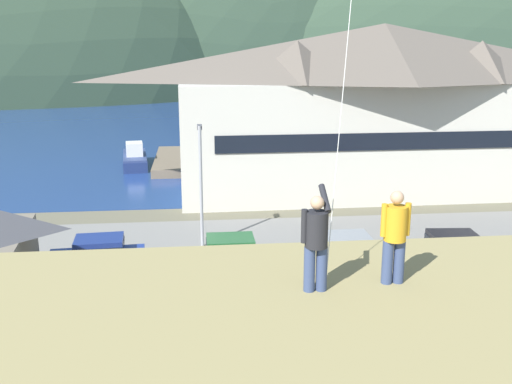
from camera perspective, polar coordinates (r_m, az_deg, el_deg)
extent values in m
plane|color=#66604C|center=(20.94, 3.13, -15.02)|extent=(600.00, 600.00, 0.00)
cube|color=gray|center=(25.35, 1.37, -9.40)|extent=(40.00, 20.00, 0.10)
cube|color=navy|center=(78.73, -3.66, 6.89)|extent=(360.00, 84.00, 0.03)
ellipsoid|color=#334733|center=(135.25, -5.71, 9.98)|extent=(103.05, 49.35, 78.30)
ellipsoid|color=#334733|center=(148.24, 17.24, 9.80)|extent=(148.68, 57.57, 66.17)
cube|color=beige|center=(41.83, 12.01, 5.32)|extent=(27.81, 8.81, 7.79)
cube|color=black|center=(37.84, 14.07, 4.86)|extent=(23.53, 0.45, 1.10)
pyramid|color=#60564C|center=(41.34, 12.44, 13.25)|extent=(29.49, 9.67, 3.77)
pyramid|color=#60564C|center=(38.34, 4.07, 12.66)|extent=(4.68, 4.68, 2.64)
pyramid|color=#60564C|center=(42.46, 21.21, 11.91)|extent=(4.68, 4.68, 2.64)
cube|color=#756B5B|center=(41.45, -2.10, 1.91)|extent=(5.18, 4.83, 2.63)
pyramid|color=#47474C|center=(41.05, -2.13, 4.78)|extent=(5.60, 5.31, 1.57)
cube|color=black|center=(39.35, -1.64, 0.65)|extent=(1.10, 0.14, 1.84)
cube|color=#70604C|center=(50.99, -8.05, 3.04)|extent=(3.20, 10.90, 0.70)
cube|color=navy|center=(50.89, -11.79, 2.97)|extent=(2.63, 6.29, 0.90)
cube|color=navy|center=(50.79, -11.82, 3.55)|extent=(2.55, 6.11, 0.16)
cube|color=silver|center=(50.22, -11.85, 4.16)|extent=(1.57, 1.98, 1.10)
cube|color=#B28923|center=(21.14, -7.10, -12.29)|extent=(4.33, 2.12, 0.80)
cube|color=olive|center=(20.80, -6.74, -10.45)|extent=(2.22, 1.76, 0.70)
cube|color=black|center=(20.81, -6.74, -10.54)|extent=(2.26, 1.79, 0.32)
cylinder|color=black|center=(22.30, -10.40, -12.08)|extent=(0.66, 0.27, 0.64)
cylinder|color=black|center=(20.70, -11.20, -14.33)|extent=(0.66, 0.27, 0.64)
cylinder|color=black|center=(22.05, -3.22, -12.18)|extent=(0.66, 0.27, 0.64)
cylinder|color=black|center=(20.42, -3.38, -14.49)|extent=(0.66, 0.27, 0.64)
cube|color=silver|center=(21.68, 11.25, -11.76)|extent=(4.32, 2.10, 0.80)
cube|color=beige|center=(21.42, 11.73, -9.91)|extent=(2.21, 1.75, 0.70)
cube|color=black|center=(21.43, 11.73, -9.99)|extent=(2.26, 1.78, 0.32)
cylinder|color=black|center=(22.21, 6.97, -12.06)|extent=(0.65, 0.27, 0.64)
cylinder|color=black|center=(20.67, 8.49, -14.26)|extent=(0.65, 0.27, 0.64)
cylinder|color=black|center=(23.10, 13.60, -11.29)|extent=(0.65, 0.27, 0.64)
cylinder|color=black|center=(21.62, 15.56, -13.29)|extent=(0.65, 0.27, 0.64)
cube|color=navy|center=(27.06, -15.34, -6.59)|extent=(4.32, 2.10, 0.80)
cube|color=navy|center=(26.79, -15.13, -5.08)|extent=(2.21, 1.75, 0.70)
cube|color=black|center=(26.81, -15.12, -5.15)|extent=(2.25, 1.78, 0.32)
cylinder|color=black|center=(28.23, -17.90, -6.77)|extent=(0.65, 0.27, 0.64)
cylinder|color=black|center=(26.54, -18.42, -8.18)|extent=(0.65, 0.27, 0.64)
cylinder|color=black|center=(27.95, -12.33, -6.59)|extent=(0.65, 0.27, 0.64)
cylinder|color=black|center=(26.25, -12.46, -8.01)|extent=(0.65, 0.27, 0.64)
cube|color=#9EA3A8|center=(26.89, 9.05, -6.38)|extent=(4.22, 1.84, 0.80)
cube|color=gray|center=(26.60, 8.80, -4.88)|extent=(2.11, 1.62, 0.70)
cube|color=black|center=(26.61, 8.80, -4.95)|extent=(2.16, 1.65, 0.32)
cylinder|color=black|center=(26.61, 12.40, -7.70)|extent=(0.64, 0.23, 0.64)
cylinder|color=black|center=(28.23, 11.22, -6.32)|extent=(0.64, 0.23, 0.64)
cylinder|color=black|center=(25.89, 6.61, -8.08)|extent=(0.64, 0.23, 0.64)
cylinder|color=black|center=(27.55, 5.76, -6.64)|extent=(0.64, 0.23, 0.64)
cube|color=#236633|center=(26.22, -2.84, -6.76)|extent=(4.21, 1.82, 0.80)
cube|color=#1E562B|center=(25.97, -2.53, -5.20)|extent=(2.11, 1.61, 0.70)
cube|color=black|center=(25.98, -2.53, -5.27)|extent=(2.15, 1.64, 0.32)
cylinder|color=black|center=(27.19, -5.84, -6.93)|extent=(0.64, 0.22, 0.64)
cylinder|color=black|center=(25.49, -5.81, -8.43)|extent=(0.64, 0.22, 0.64)
cylinder|color=black|center=(27.32, -0.06, -6.75)|extent=(0.64, 0.22, 0.64)
cylinder|color=black|center=(25.62, 0.37, -8.22)|extent=(0.64, 0.22, 0.64)
cube|color=black|center=(28.13, 18.37, -6.01)|extent=(4.32, 2.11, 0.80)
cube|color=black|center=(27.94, 18.78, -4.55)|extent=(2.22, 1.75, 0.70)
cube|color=black|center=(27.95, 18.78, -4.62)|extent=(2.26, 1.79, 0.32)
cylinder|color=black|center=(28.66, 15.12, -6.24)|extent=(0.65, 0.27, 0.64)
cylinder|color=black|center=(27.03, 16.20, -7.59)|extent=(0.65, 0.27, 0.64)
cylinder|color=black|center=(29.54, 20.23, -6.01)|extent=(0.65, 0.27, 0.64)
cylinder|color=black|center=(27.96, 21.59, -7.30)|extent=(0.65, 0.27, 0.64)
cylinder|color=#ADADB2|center=(29.36, -5.41, 0.43)|extent=(0.16, 0.16, 6.24)
cube|color=#4C4C51|center=(29.13, -5.56, 6.37)|extent=(0.24, 0.70, 0.20)
cylinder|color=#384770|center=(10.35, 5.26, -7.54)|extent=(0.20, 0.20, 0.82)
cylinder|color=#384770|center=(10.41, 6.45, -7.46)|extent=(0.20, 0.20, 0.82)
cylinder|color=#232328|center=(10.13, 5.96, -3.67)|extent=(0.40, 0.40, 0.64)
sphere|color=tan|center=(9.99, 6.03, -1.05)|extent=(0.24, 0.24, 0.24)
cylinder|color=#232328|center=(10.20, 6.76, -0.64)|extent=(0.14, 0.56, 0.43)
cylinder|color=#232328|center=(10.06, 4.76, -3.36)|extent=(0.11, 0.11, 0.60)
cylinder|color=#384770|center=(10.90, 12.77, -6.71)|extent=(0.20, 0.20, 0.82)
cylinder|color=#384770|center=(10.98, 13.85, -6.62)|extent=(0.20, 0.20, 0.82)
cylinder|color=gold|center=(10.70, 13.53, -3.01)|extent=(0.40, 0.40, 0.64)
sphere|color=tan|center=(10.57, 13.68, -0.53)|extent=(0.24, 0.24, 0.24)
cylinder|color=gold|center=(10.60, 12.45, -2.72)|extent=(0.11, 0.11, 0.60)
cylinder|color=gold|center=(10.76, 14.65, -2.59)|extent=(0.11, 0.11, 0.60)
cylinder|color=silver|center=(11.48, 9.17, 16.48)|extent=(1.28, 2.88, 9.44)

